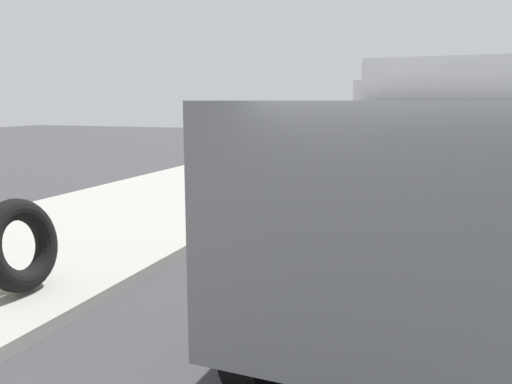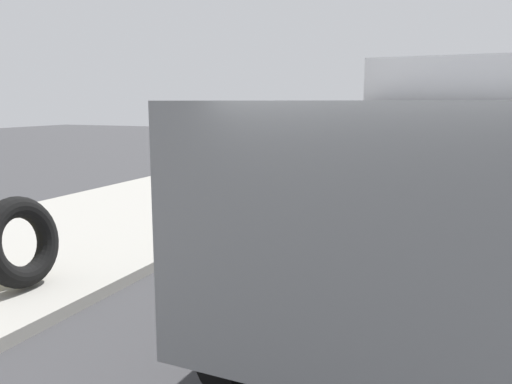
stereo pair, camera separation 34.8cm
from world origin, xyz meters
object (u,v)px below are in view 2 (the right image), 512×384
(dump_truck_gray, at_px, (442,172))
(dump_truck_yellow, at_px, (422,125))
(loose_tire, at_px, (20,242))
(dump_truck_orange, at_px, (500,118))

(dump_truck_gray, xyz_separation_m, dump_truck_yellow, (12.26, 1.36, 0.00))
(loose_tire, distance_m, dump_truck_yellow, 14.32)
(loose_tire, height_order, dump_truck_orange, dump_truck_orange)
(dump_truck_gray, relative_size, dump_truck_orange, 1.01)
(dump_truck_gray, xyz_separation_m, dump_truck_orange, (22.31, -1.38, 0.00))
(dump_truck_gray, height_order, dump_truck_orange, same)
(dump_truck_orange, bearing_deg, loose_tire, 165.83)
(loose_tire, relative_size, dump_truck_gray, 0.16)
(loose_tire, xyz_separation_m, dump_truck_orange, (23.95, -6.05, 0.89))
(dump_truck_gray, bearing_deg, loose_tire, 109.40)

